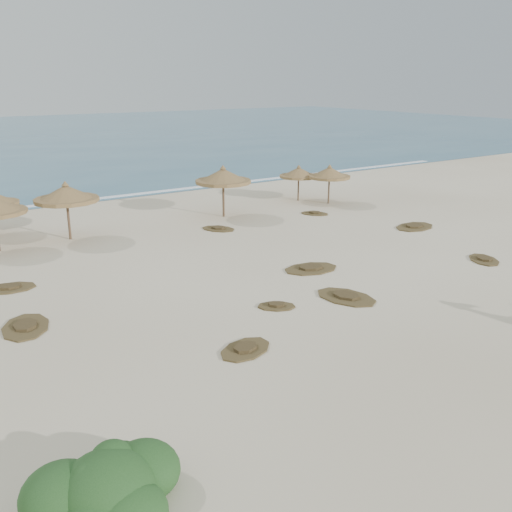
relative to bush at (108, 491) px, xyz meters
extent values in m
plane|color=beige|center=(9.67, 4.20, -0.48)|extent=(160.00, 160.00, 0.00)
cube|color=white|center=(9.67, 30.20, -0.47)|extent=(70.00, 0.60, 0.01)
cylinder|color=brown|center=(5.28, 20.57, 0.70)|extent=(0.13, 0.13, 2.34)
cylinder|color=olive|center=(5.28, 20.57, 1.67)|extent=(4.21, 4.21, 0.20)
cone|color=olive|center=(5.28, 20.57, 2.03)|extent=(4.07, 4.07, 0.84)
cone|color=olive|center=(5.28, 20.57, 2.54)|extent=(0.40, 0.40, 0.25)
cylinder|color=brown|center=(14.78, 20.53, 0.72)|extent=(0.14, 0.14, 2.40)
cylinder|color=olive|center=(14.78, 20.53, 1.71)|extent=(4.48, 4.48, 0.21)
cone|color=olive|center=(14.78, 20.53, 2.09)|extent=(4.33, 4.33, 0.86)
cone|color=olive|center=(14.78, 20.53, 2.60)|extent=(0.41, 0.41, 0.25)
cylinder|color=brown|center=(21.61, 21.81, 0.46)|extent=(0.11, 0.11, 1.87)
cylinder|color=olive|center=(21.61, 21.81, 1.23)|extent=(3.43, 3.43, 0.16)
cone|color=olive|center=(21.61, 21.81, 1.53)|extent=(3.31, 3.31, 0.67)
cone|color=olive|center=(21.61, 21.81, 1.93)|extent=(0.32, 0.32, 0.20)
cylinder|color=brown|center=(22.75, 19.88, 0.53)|extent=(0.11, 0.11, 2.00)
cylinder|color=olive|center=(22.75, 19.88, 1.36)|extent=(3.70, 3.70, 0.17)
cone|color=olive|center=(22.75, 19.88, 1.67)|extent=(3.58, 3.58, 0.72)
cone|color=olive|center=(22.75, 19.88, 2.10)|extent=(0.34, 0.34, 0.21)
ellipsoid|color=#2D5825|center=(-0.02, -0.05, 0.06)|extent=(1.94, 1.94, 1.45)
ellipsoid|color=#2D5825|center=(0.86, 0.24, -0.04)|extent=(1.55, 1.55, 1.16)
ellipsoid|color=#2D5825|center=(-0.79, 0.33, 0.01)|extent=(1.65, 1.65, 1.23)
ellipsoid|color=#2D5825|center=(0.56, 0.82, -0.14)|extent=(1.16, 1.16, 0.87)
ellipsoid|color=#2D5825|center=(0.27, 0.43, 0.39)|extent=(0.87, 0.87, 0.65)
ellipsoid|color=#2D5825|center=(-0.31, 0.04, 0.44)|extent=(0.77, 0.77, 0.58)
camera|label=1|loc=(-2.74, -9.39, 7.79)|focal=40.00mm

